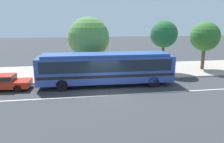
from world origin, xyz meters
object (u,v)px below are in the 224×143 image
at_px(sedan_behind_bus, 0,82).
at_px(street_tree_far_end, 205,37).
at_px(pedestrian_waiting_near_sign, 81,68).
at_px(transit_bus, 106,67).
at_px(street_tree_mid_block, 164,34).
at_px(bus_stop_sign, 149,61).
at_px(street_tree_near_stop, 89,38).

xyz_separation_m(sedan_behind_bus, street_tree_far_end, (21.12, 4.23, 3.19)).
bearing_deg(pedestrian_waiting_near_sign, sedan_behind_bus, -158.49).
height_order(sedan_behind_bus, pedestrian_waiting_near_sign, pedestrian_waiting_near_sign).
xyz_separation_m(transit_bus, sedan_behind_bus, (-9.06, 0.17, -0.98)).
relative_size(sedan_behind_bus, street_tree_mid_block, 0.87).
distance_m(transit_bus, bus_stop_sign, 5.04).
distance_m(street_tree_mid_block, street_tree_far_end, 5.24).
bearing_deg(street_tree_far_end, sedan_behind_bus, -168.67).
xyz_separation_m(sedan_behind_bus, pedestrian_waiting_near_sign, (6.86, 2.70, 0.35)).
relative_size(transit_bus, pedestrian_waiting_near_sign, 7.31).
bearing_deg(street_tree_near_stop, transit_bus, -73.31).
relative_size(pedestrian_waiting_near_sign, street_tree_mid_block, 0.29).
xyz_separation_m(transit_bus, pedestrian_waiting_near_sign, (-2.21, 2.88, -0.62)).
bearing_deg(bus_stop_sign, pedestrian_waiting_near_sign, 172.95).
relative_size(transit_bus, sedan_behind_bus, 2.45).
bearing_deg(sedan_behind_bus, bus_stop_sign, 7.75).
bearing_deg(street_tree_mid_block, sedan_behind_bus, -166.92).
height_order(pedestrian_waiting_near_sign, street_tree_far_end, street_tree_far_end).
relative_size(pedestrian_waiting_near_sign, street_tree_near_stop, 0.27).
xyz_separation_m(street_tree_mid_block, street_tree_far_end, (5.20, 0.53, -0.35)).
relative_size(bus_stop_sign, street_tree_mid_block, 0.44).
height_order(sedan_behind_bus, bus_stop_sign, bus_stop_sign).
bearing_deg(bus_stop_sign, transit_bus, -156.21).
bearing_deg(pedestrian_waiting_near_sign, street_tree_mid_block, 6.27).
distance_m(street_tree_near_stop, street_tree_far_end, 13.30).
xyz_separation_m(sedan_behind_bus, street_tree_mid_block, (15.92, 3.70, 3.54)).
height_order(pedestrian_waiting_near_sign, street_tree_near_stop, street_tree_near_stop).
relative_size(bus_stop_sign, street_tree_near_stop, 0.41).
bearing_deg(transit_bus, bus_stop_sign, 23.79).
relative_size(sedan_behind_bus, pedestrian_waiting_near_sign, 2.98).
distance_m(bus_stop_sign, street_tree_far_end, 8.12).
distance_m(transit_bus, sedan_behind_bus, 9.12).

